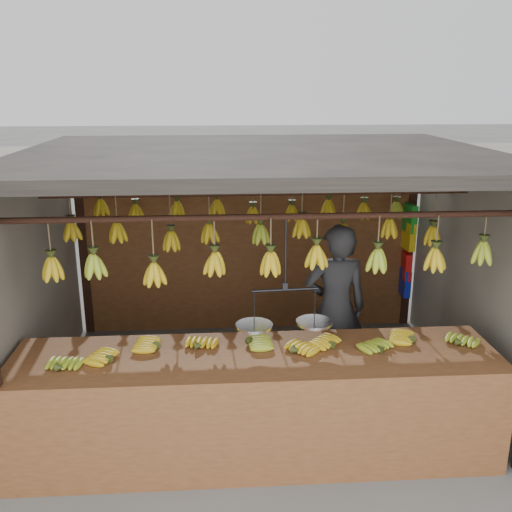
{
  "coord_description": "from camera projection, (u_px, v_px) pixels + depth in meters",
  "views": [
    {
      "loc": [
        -0.38,
        -5.23,
        2.96
      ],
      "look_at": [
        0.0,
        0.3,
        1.3
      ],
      "focal_mm": 40.0,
      "sensor_mm": 36.0,
      "label": 1
    }
  ],
  "objects": [
    {
      "name": "ground",
      "position": [
        258.0,
        385.0,
        5.87
      ],
      "size": [
        80.0,
        80.0,
        0.0
      ],
      "primitive_type": "plane",
      "color": "#5B5B57"
    },
    {
      "name": "stall",
      "position": [
        256.0,
        190.0,
        5.62
      ],
      "size": [
        4.3,
        3.3,
        2.4
      ],
      "color": "black",
      "rests_on": "ground"
    },
    {
      "name": "counter",
      "position": [
        258.0,
        382.0,
        4.48
      ],
      "size": [
        3.9,
        0.89,
        0.96
      ],
      "color": "brown",
      "rests_on": "ground"
    },
    {
      "name": "hanging_bananas",
      "position": [
        258.0,
        232.0,
        5.41
      ],
      "size": [
        3.64,
        2.24,
        0.4
      ],
      "color": "gold",
      "rests_on": "ground"
    },
    {
      "name": "balance_scale",
      "position": [
        285.0,
        319.0,
        4.59
      ],
      "size": [
        0.78,
        0.32,
        0.9
      ],
      "color": "black",
      "rests_on": "ground"
    },
    {
      "name": "vendor",
      "position": [
        335.0,
        309.0,
        5.6
      ],
      "size": [
        0.63,
        0.42,
        1.71
      ],
      "primitive_type": "imported",
      "rotation": [
        0.0,
        0.0,
        3.16
      ],
      "color": "#262628",
      "rests_on": "ground"
    },
    {
      "name": "bag_bundles",
      "position": [
        407.0,
        251.0,
        7.0
      ],
      "size": [
        0.08,
        0.26,
        1.16
      ],
      "color": "#199926",
      "rests_on": "ground"
    }
  ]
}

